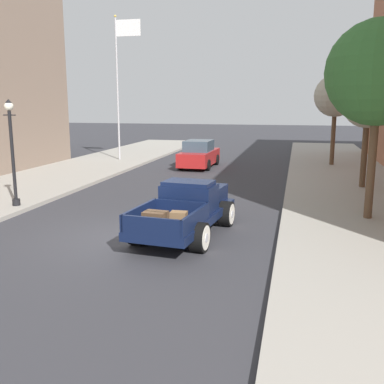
% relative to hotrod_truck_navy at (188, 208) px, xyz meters
% --- Properties ---
extents(ground_plane, '(140.00, 140.00, 0.00)m').
position_rel_hotrod_truck_navy_xyz_m(ground_plane, '(-1.80, -0.85, -0.75)').
color(ground_plane, '#333338').
extents(hotrod_truck_navy, '(2.53, 5.06, 1.58)m').
position_rel_hotrod_truck_navy_xyz_m(hotrod_truck_navy, '(0.00, 0.00, 0.00)').
color(hotrod_truck_navy, '#0F1938').
rests_on(hotrod_truck_navy, ground).
extents(car_background_red, '(1.94, 4.33, 1.65)m').
position_rel_hotrod_truck_navy_xyz_m(car_background_red, '(-2.67, 13.75, 0.01)').
color(car_background_red, '#AD1E1E').
rests_on(car_background_red, ground).
extents(street_lamp_near, '(0.50, 0.32, 3.85)m').
position_rel_hotrod_truck_navy_xyz_m(street_lamp_near, '(-6.88, 1.46, 1.63)').
color(street_lamp_near, black).
rests_on(street_lamp_near, sidewalk_left).
extents(flagpole, '(1.74, 0.16, 9.16)m').
position_rel_hotrod_truck_navy_xyz_m(flagpole, '(-8.19, 15.15, 5.02)').
color(flagpole, '#B2B2B7').
rests_on(flagpole, sidewalk_left).
extents(street_tree_nearest, '(3.28, 3.28, 6.27)m').
position_rel_hotrod_truck_navy_xyz_m(street_tree_nearest, '(5.47, 2.52, 4.01)').
color(street_tree_nearest, brown).
rests_on(street_tree_nearest, sidewalk_right).
extents(street_tree_second, '(2.17, 2.17, 4.80)m').
position_rel_hotrod_truck_navy_xyz_m(street_tree_second, '(6.03, 8.30, 3.07)').
color(street_tree_second, brown).
rests_on(street_tree_second, sidewalk_right).
extents(street_tree_third, '(2.51, 2.51, 5.40)m').
position_rel_hotrod_truck_navy_xyz_m(street_tree_third, '(5.22, 15.76, 3.50)').
color(street_tree_third, brown).
rests_on(street_tree_third, sidewalk_right).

